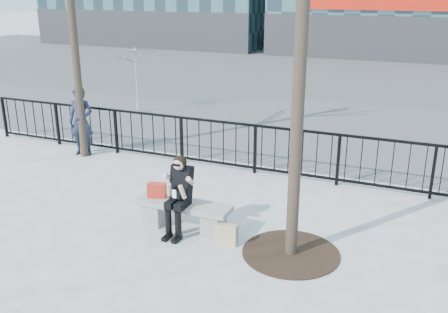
% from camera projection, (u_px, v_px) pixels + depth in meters
% --- Properties ---
extents(ground, '(120.00, 120.00, 0.00)m').
position_uv_depth(ground, '(184.00, 229.00, 8.47)').
color(ground, gray).
rests_on(ground, ground).
extents(street_surface, '(60.00, 23.00, 0.01)m').
position_uv_depth(street_surface, '(344.00, 82.00, 21.53)').
color(street_surface, '#474747').
rests_on(street_surface, ground).
extents(railing, '(14.00, 0.06, 1.10)m').
position_uv_depth(railing, '(246.00, 148.00, 10.90)').
color(railing, black).
rests_on(railing, ground).
extents(tree_grate, '(1.50, 1.50, 0.02)m').
position_uv_depth(tree_grate, '(291.00, 253.00, 7.67)').
color(tree_grate, black).
rests_on(tree_grate, ground).
extents(bench_main, '(1.65, 0.46, 0.49)m').
position_uv_depth(bench_main, '(183.00, 213.00, 8.37)').
color(bench_main, gray).
rests_on(bench_main, ground).
extents(seated_woman, '(0.50, 0.64, 1.34)m').
position_uv_depth(seated_woman, '(178.00, 196.00, 8.11)').
color(seated_woman, black).
rests_on(seated_woman, ground).
extents(handbag, '(0.34, 0.22, 0.25)m').
position_uv_depth(handbag, '(157.00, 190.00, 8.47)').
color(handbag, red).
rests_on(handbag, bench_main).
extents(shopping_bag, '(0.36, 0.13, 0.34)m').
position_uv_depth(shopping_bag, '(227.00, 234.00, 7.92)').
color(shopping_bag, '#C9BD8E').
rests_on(shopping_bag, ground).
extents(standing_man, '(0.68, 0.51, 1.67)m').
position_uv_depth(standing_man, '(81.00, 121.00, 11.95)').
color(standing_man, black).
rests_on(standing_man, ground).
extents(vendor_umbrella, '(2.90, 2.94, 2.14)m').
position_uv_depth(vendor_umbrella, '(136.00, 81.00, 15.82)').
color(vendor_umbrella, yellow).
rests_on(vendor_umbrella, ground).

